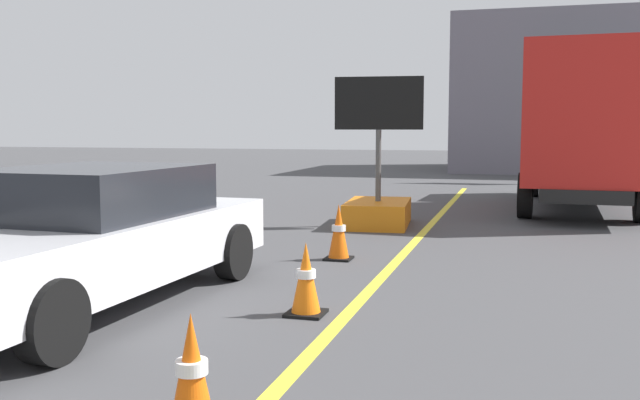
# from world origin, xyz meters

# --- Properties ---
(arrow_board_trailer) EXTENTS (1.60, 1.89, 2.70)m
(arrow_board_trailer) POSITION_xyz_m (-0.92, 15.40, 0.48)
(arrow_board_trailer) COLOR orange
(arrow_board_trailer) RESTS_ON ground
(box_truck) EXTENTS (2.68, 7.37, 3.37)m
(box_truck) POSITION_xyz_m (2.84, 19.18, 1.82)
(box_truck) COLOR black
(box_truck) RESTS_ON ground
(pickup_car) EXTENTS (2.24, 4.88, 1.38)m
(pickup_car) POSITION_xyz_m (-2.65, 8.89, 0.70)
(pickup_car) COLOR silver
(pickup_car) RESTS_ON ground
(highway_guide_sign) EXTENTS (2.79, 0.21, 5.00)m
(highway_guide_sign) POSITION_xyz_m (4.46, 27.64, 3.42)
(highway_guide_sign) COLOR gray
(highway_guide_sign) RESTS_ON ground
(far_building_block) EXTENTS (13.41, 7.96, 6.25)m
(far_building_block) POSITION_xyz_m (5.55, 34.60, 3.12)
(far_building_block) COLOR slate
(far_building_block) RESTS_ON ground
(traffic_cone_mid_lane) EXTENTS (0.36, 0.36, 0.73)m
(traffic_cone_mid_lane) POSITION_xyz_m (-0.22, 6.34, 0.36)
(traffic_cone_mid_lane) COLOR black
(traffic_cone_mid_lane) RESTS_ON ground
(traffic_cone_far_lane) EXTENTS (0.36, 0.36, 0.70)m
(traffic_cone_far_lane) POSITION_xyz_m (-0.38, 9.09, 0.34)
(traffic_cone_far_lane) COLOR black
(traffic_cone_far_lane) RESTS_ON ground
(traffic_cone_curbside) EXTENTS (0.36, 0.36, 0.76)m
(traffic_cone_curbside) POSITION_xyz_m (-0.78, 11.94, 0.37)
(traffic_cone_curbside) COLOR black
(traffic_cone_curbside) RESTS_ON ground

